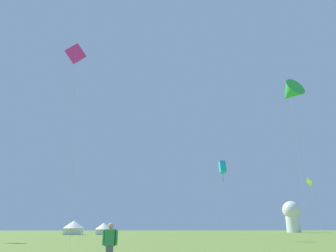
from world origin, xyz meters
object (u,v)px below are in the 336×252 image
Objects in this scene: kite_cyan_box at (222,167)px; observatory_dome at (292,215)px; kite_lime_diamond at (310,183)px; festival_tent_left at (74,227)px; festival_tent_right at (104,228)px; person_spectator at (110,248)px; kite_green_delta at (290,93)px; kite_magenta_diamond at (76,56)px.

observatory_dome is (42.64, 70.02, -3.50)m from kite_cyan_box.
festival_tent_left is at bearing 156.68° from kite_lime_diamond.
kite_cyan_box reaches higher than festival_tent_right.
kite_cyan_box is 32.61m from person_spectator.
person_spectator is at bearing -83.13° from festival_tent_right.
kite_lime_diamond is 0.99× the size of observatory_dome.
observatory_dome is (54.66, 99.07, 5.16)m from person_spectator.
festival_tent_left is at bearing 126.48° from kite_cyan_box.
kite_cyan_box reaches higher than festival_tent_left.
kite_lime_diamond reaches higher than person_spectator.
kite_lime_diamond is at bearing -26.80° from festival_tent_right.
kite_green_delta is (8.58, -4.81, 9.31)m from kite_cyan_box.
festival_tent_right is (-1.42, 47.85, -17.81)m from kite_magenta_diamond.
kite_lime_diamond is 6.20× the size of person_spectator.
person_spectator is at bearing -69.81° from kite_magenta_diamond.
festival_tent_left is at bearing 99.97° from kite_magenta_diamond.
kite_cyan_box is 0.51× the size of kite_green_delta.
kite_green_delta is 56.97m from festival_tent_left.
kite_lime_diamond is at bearing 34.70° from kite_magenta_diamond.
kite_lime_diamond is 58.55m from observatory_dome.
festival_tent_right is at bearing 124.67° from kite_green_delta.
festival_tent_right is 71.16m from observatory_dome.
festival_tent_left is 0.45× the size of observatory_dome.
festival_tent_right is at bearing 0.00° from festival_tent_left.
kite_cyan_box is 0.97× the size of kite_lime_diamond.
person_spectator is at bearing -118.89° from observatory_dome.
kite_lime_diamond is 48.83m from kite_magenta_diamond.
person_spectator is (-20.60, -24.24, -17.97)m from kite_green_delta.
observatory_dome is at bearing 53.13° from kite_magenta_diamond.
kite_magenta_diamond is at bearing -80.03° from festival_tent_left.
kite_green_delta is at bearing -120.83° from kite_lime_diamond.
kite_magenta_diamond is (-27.06, -6.67, 0.46)m from kite_green_delta.
kite_lime_diamond is 0.52× the size of kite_magenta_diamond.
kite_cyan_box is 6.02× the size of person_spectator.
kite_lime_diamond reaches higher than kite_cyan_box.
festival_tent_left is (-26.90, 36.37, -7.75)m from kite_cyan_box.
kite_lime_diamond is at bearing 53.73° from person_spectator.
festival_tent_right is (-7.88, 65.42, 0.62)m from person_spectator.
festival_tent_right is at bearing 96.87° from person_spectator.
festival_tent_left reaches higher than festival_tent_right.
kite_magenta_diamond is 51.64m from festival_tent_left.
kite_green_delta reaches higher than festival_tent_left.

